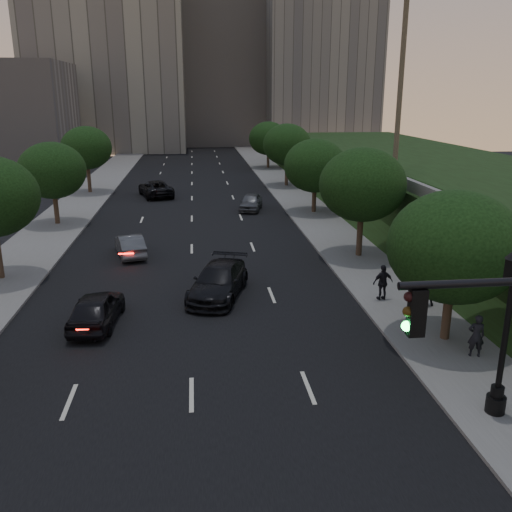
{
  "coord_description": "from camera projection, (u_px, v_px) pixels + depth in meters",
  "views": [
    {
      "loc": [
        0.35,
        -11.26,
        9.73
      ],
      "look_at": [
        2.65,
        9.04,
        3.6
      ],
      "focal_mm": 38.0,
      "sensor_mm": 36.0,
      "label": 1
    }
  ],
  "objects": [
    {
      "name": "ground",
      "position": [
        191.0,
        501.0,
        13.48
      ],
      "size": [
        160.0,
        160.0,
        0.0
      ],
      "primitive_type": "plane",
      "color": "black",
      "rests_on": "ground"
    },
    {
      "name": "road_surface",
      "position": [
        192.0,
        224.0,
        42.03
      ],
      "size": [
        16.0,
        140.0,
        0.02
      ],
      "primitive_type": "cube",
      "color": "black",
      "rests_on": "ground"
    },
    {
      "name": "sidewalk_right",
      "position": [
        321.0,
        220.0,
        43.11
      ],
      "size": [
        4.5,
        140.0,
        0.15
      ],
      "primitive_type": "cube",
      "color": "slate",
      "rests_on": "ground"
    },
    {
      "name": "sidewalk_left",
      "position": [
        55.0,
        227.0,
        40.9
      ],
      "size": [
        4.5,
        140.0,
        0.15
      ],
      "primitive_type": "cube",
      "color": "slate",
      "rests_on": "ground"
    },
    {
      "name": "embankment",
      "position": [
        476.0,
        198.0,
        41.92
      ],
      "size": [
        18.0,
        90.0,
        4.0
      ],
      "primitive_type": "cube",
      "color": "black",
      "rests_on": "ground"
    },
    {
      "name": "parapet_wall",
      "position": [
        372.0,
        169.0,
        40.33
      ],
      "size": [
        0.35,
        90.0,
        0.7
      ],
      "primitive_type": "cube",
      "color": "slate",
      "rests_on": "embankment"
    },
    {
      "name": "office_block_left",
      "position": [
        109.0,
        57.0,
        94.93
      ],
      "size": [
        26.0,
        20.0,
        32.0
      ],
      "primitive_type": "cube",
      "color": "gray",
      "rests_on": "ground"
    },
    {
      "name": "office_block_mid",
      "position": [
        220.0,
        77.0,
        107.47
      ],
      "size": [
        22.0,
        18.0,
        26.0
      ],
      "primitive_type": "cube",
      "color": "#A19B94",
      "rests_on": "ground"
    },
    {
      "name": "office_block_right",
      "position": [
        316.0,
        48.0,
        102.26
      ],
      "size": [
        20.0,
        22.0,
        36.0
      ],
      "primitive_type": "cube",
      "color": "gray",
      "rests_on": "ground"
    },
    {
      "name": "office_block_filler",
      "position": [
        2.0,
        114.0,
        75.28
      ],
      "size": [
        18.0,
        16.0,
        14.0
      ],
      "primitive_type": "cube",
      "color": "#A19B94",
      "rests_on": "ground"
    },
    {
      "name": "tree_right_a",
      "position": [
        454.0,
        247.0,
        21.05
      ],
      "size": [
        5.2,
        5.2,
        6.24
      ],
      "color": "#38281C",
      "rests_on": "ground"
    },
    {
      "name": "tree_right_b",
      "position": [
        362.0,
        185.0,
        32.32
      ],
      "size": [
        5.2,
        5.2,
        6.74
      ],
      "color": "#38281C",
      "rests_on": "ground"
    },
    {
      "name": "tree_right_c",
      "position": [
        315.0,
        166.0,
        44.84
      ],
      "size": [
        5.2,
        5.2,
        6.24
      ],
      "color": "#38281C",
      "rests_on": "ground"
    },
    {
      "name": "tree_right_d",
      "position": [
        287.0,
        145.0,
        58.02
      ],
      "size": [
        5.2,
        5.2,
        6.74
      ],
      "color": "#38281C",
      "rests_on": "ground"
    },
    {
      "name": "tree_right_e",
      "position": [
        268.0,
        138.0,
        72.44
      ],
      "size": [
        5.2,
        5.2,
        6.24
      ],
      "color": "#38281C",
      "rests_on": "ground"
    },
    {
      "name": "tree_left_c",
      "position": [
        52.0,
        171.0,
        40.66
      ],
      "size": [
        5.0,
        5.0,
        6.34
      ],
      "color": "#38281C",
      "rests_on": "ground"
    },
    {
      "name": "tree_left_d",
      "position": [
        86.0,
        148.0,
        53.88
      ],
      "size": [
        5.0,
        5.0,
        6.71
      ],
      "color": "#38281C",
      "rests_on": "ground"
    },
    {
      "name": "street_lamp",
      "position": [
        505.0,
        340.0,
        16.29
      ],
      "size": [
        0.64,
        0.64,
        5.62
      ],
      "color": "black",
      "rests_on": "ground"
    },
    {
      "name": "sedan_near_left",
      "position": [
        96.0,
        309.0,
        23.56
      ],
      "size": [
        2.16,
        4.59,
        1.52
      ],
      "primitive_type": "imported",
      "rotation": [
        0.0,
        0.0,
        3.06
      ],
      "color": "black",
      "rests_on": "ground"
    },
    {
      "name": "sedan_mid_left",
      "position": [
        130.0,
        245.0,
        33.73
      ],
      "size": [
        2.46,
        4.42,
        1.38
      ],
      "primitive_type": "imported",
      "rotation": [
        0.0,
        0.0,
        3.39
      ],
      "color": "#4E5054",
      "rests_on": "ground"
    },
    {
      "name": "sedan_far_left",
      "position": [
        156.0,
        188.0,
        53.3
      ],
      "size": [
        4.09,
        6.25,
        1.6
      ],
      "primitive_type": "imported",
      "rotation": [
        0.0,
        0.0,
        3.41
      ],
      "color": "black",
      "rests_on": "ground"
    },
    {
      "name": "sedan_near_right",
      "position": [
        218.0,
        281.0,
        26.91
      ],
      "size": [
        3.73,
        5.91,
        1.6
      ],
      "primitive_type": "imported",
      "rotation": [
        0.0,
        0.0,
        -0.29
      ],
      "color": "black",
      "rests_on": "ground"
    },
    {
      "name": "sedan_far_right",
      "position": [
        251.0,
        202.0,
        47.05
      ],
      "size": [
        2.68,
        4.54,
        1.45
      ],
      "primitive_type": "imported",
      "rotation": [
        0.0,
        0.0,
        -0.24
      ],
      "color": "#4F5156",
      "rests_on": "ground"
    },
    {
      "name": "pedestrian_a",
      "position": [
        476.0,
        336.0,
        20.39
      ],
      "size": [
        0.69,
        0.54,
        1.68
      ],
      "primitive_type": "imported",
      "rotation": [
        0.0,
        0.0,
        2.9
      ],
      "color": "black",
      "rests_on": "sidewalk_right"
    },
    {
      "name": "pedestrian_b",
      "position": [
        426.0,
        287.0,
        25.38
      ],
      "size": [
        0.91,
        0.73,
        1.77
      ],
      "primitive_type": "imported",
      "rotation": [
        0.0,
        0.0,
        3.06
      ],
      "color": "black",
      "rests_on": "sidewalk_right"
    },
    {
      "name": "pedestrian_c",
      "position": [
        383.0,
        282.0,
        26.05
      ],
      "size": [
        1.08,
        0.58,
        1.75
      ],
      "primitive_type": "imported",
      "rotation": [
        0.0,
        0.0,
        3.3
      ],
      "color": "black",
      "rests_on": "sidewalk_right"
    }
  ]
}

